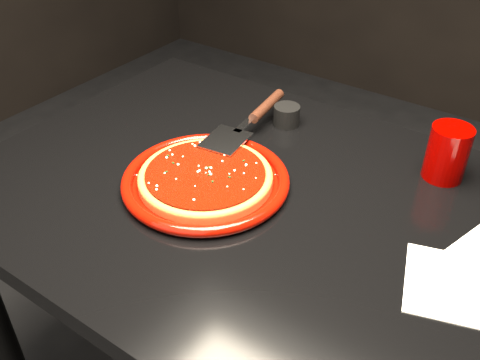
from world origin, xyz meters
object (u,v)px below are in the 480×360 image
Objects in this scene: plate at (206,180)px; pizza_server at (249,120)px; cup at (447,153)px; ramekin at (287,115)px; table at (268,330)px.

pizza_server is (-0.04, 0.20, 0.03)m from plate.
cup reaches higher than ramekin.
table is 3.69× the size of plate.
table is 3.54× the size of pizza_server.
pizza_server is at bearing 100.19° from plate.
plate is at bearing -86.99° from pizza_server.
table is 0.55m from cup.
ramekin is (-0.13, 0.26, 0.40)m from table.
cup is at bearing 6.38° from pizza_server.
pizza_server is at bearing -112.11° from ramekin.
cup reaches higher than plate.
cup is 1.85× the size of ramekin.
pizza_server reaches higher than table.
cup is 0.36m from ramekin.
cup is (0.40, 0.10, 0.01)m from pizza_server.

